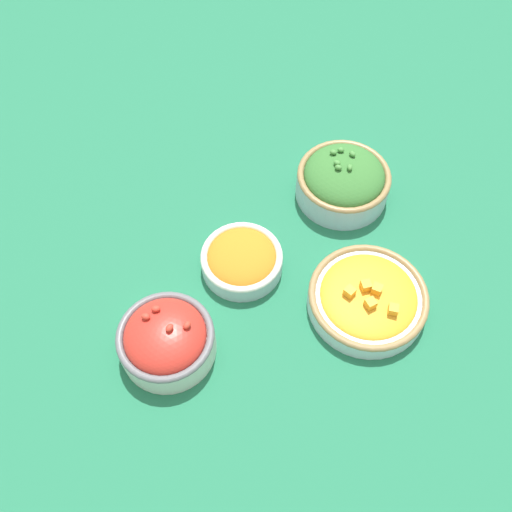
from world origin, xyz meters
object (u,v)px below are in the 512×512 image
(bowl_broccoli, at_px, (343,180))
(bowl_squash, at_px, (368,298))
(bowl_carrots, at_px, (242,258))
(bowl_cherry_tomatoes, at_px, (166,339))

(bowl_broccoli, bearing_deg, bowl_squash, 87.41)
(bowl_carrots, relative_size, bowl_broccoli, 0.82)
(bowl_broccoli, relative_size, bowl_squash, 0.87)
(bowl_cherry_tomatoes, bearing_deg, bowl_carrots, -134.62)
(bowl_carrots, relative_size, bowl_cherry_tomatoes, 0.92)
(bowl_carrots, xyz_separation_m, bowl_cherry_tomatoes, (0.14, 0.14, 0.01))
(bowl_carrots, bearing_deg, bowl_broccoli, -147.49)
(bowl_carrots, distance_m, bowl_squash, 0.22)
(bowl_squash, distance_m, bowl_cherry_tomatoes, 0.33)
(bowl_squash, xyz_separation_m, bowl_cherry_tomatoes, (0.33, 0.03, 0.01))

